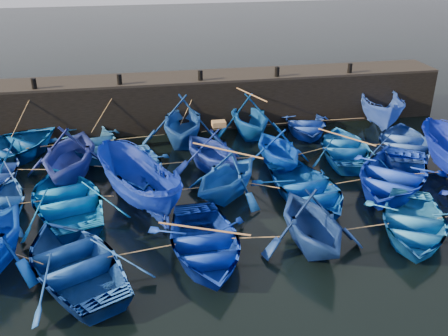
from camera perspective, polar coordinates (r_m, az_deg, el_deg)
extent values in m
plane|color=black|center=(17.87, 1.92, -6.37)|extent=(120.00, 120.00, 0.00)
cube|color=black|center=(26.81, -2.93, 7.67)|extent=(26.00, 2.50, 2.50)
cube|color=black|center=(26.44, -2.99, 10.37)|extent=(26.00, 2.50, 0.12)
cylinder|color=black|center=(25.69, -20.90, 9.01)|extent=(0.24, 0.24, 0.50)
cylinder|color=black|center=(25.28, -11.86, 9.89)|extent=(0.24, 0.24, 0.50)
cylinder|color=black|center=(25.50, -2.72, 10.53)|extent=(0.24, 0.24, 0.50)
cylinder|color=black|center=(26.33, 6.08, 10.90)|extent=(0.24, 0.24, 0.50)
cylinder|color=black|center=(27.73, 14.19, 11.02)|extent=(0.24, 0.24, 0.50)
imported|color=navy|center=(24.42, -23.78, 2.02)|extent=(7.00, 7.05, 1.20)
imported|color=#205B93|center=(24.10, -15.05, 2.84)|extent=(4.52, 5.59, 1.03)
imported|color=navy|center=(24.11, -4.77, 5.45)|extent=(4.69, 5.21, 2.43)
imported|color=#0946A1|center=(25.06, 2.88, 6.01)|extent=(3.76, 4.31, 2.19)
imported|color=navy|center=(26.15, 9.25, 5.05)|extent=(3.87, 4.87, 0.91)
imported|color=blue|center=(27.57, 17.53, 6.49)|extent=(3.46, 5.58, 2.02)
imported|color=navy|center=(21.33, -17.21, 1.69)|extent=(4.83, 5.35, 2.47)
imported|color=#144AAF|center=(21.17, -9.90, 0.00)|extent=(3.48, 4.65, 0.92)
imported|color=navy|center=(21.22, -1.39, 2.14)|extent=(4.62, 4.91, 2.06)
imported|color=#0338D3|center=(21.70, 6.24, 2.35)|extent=(3.65, 4.08, 1.92)
imported|color=#0C4C97|center=(23.48, 13.67, 2.31)|extent=(4.30, 5.28, 0.96)
imported|color=#2149A1|center=(24.61, 19.98, 2.65)|extent=(5.37, 6.07, 1.04)
imported|color=blue|center=(19.20, -17.48, -3.37)|extent=(5.02, 6.05, 1.09)
imported|color=navy|center=(18.71, -9.87, -1.76)|extent=(3.93, 5.42, 1.97)
imported|color=#0F4AB8|center=(19.06, 0.34, -0.80)|extent=(4.95, 4.95, 1.98)
imported|color=#053C96|center=(19.42, 9.45, -2.28)|extent=(4.09, 5.22, 0.99)
imported|color=#0B2CCD|center=(21.07, 18.64, -0.81)|extent=(6.54, 6.78, 1.15)
imported|color=navy|center=(15.73, -16.70, -10.20)|extent=(5.48, 6.17, 1.06)
imported|color=#072695|center=(15.98, -2.29, -8.54)|extent=(3.48, 4.80, 0.98)
imported|color=navy|center=(16.28, 9.99, -5.99)|extent=(3.64, 4.15, 2.06)
imported|color=#135EB2|center=(18.17, 20.80, -5.89)|extent=(4.94, 5.53, 0.95)
cube|color=olive|center=(20.84, -0.60, 5.07)|extent=(0.57, 0.42, 0.22)
cylinder|color=tan|center=(24.19, -19.44, 2.42)|extent=(1.91, 0.31, 0.04)
cylinder|color=tan|center=(24.11, -9.86, 3.47)|extent=(2.58, 0.31, 0.04)
cylinder|color=tan|center=(24.74, -0.86, 4.43)|extent=(1.59, 0.43, 0.04)
cylinder|color=tan|center=(25.64, 6.11, 5.05)|extent=(1.19, 0.08, 0.04)
cylinder|color=tan|center=(26.85, 13.46, 5.44)|extent=(2.33, 0.08, 0.04)
cylinder|color=tan|center=(21.98, -21.09, -0.17)|extent=(1.42, 0.30, 0.04)
cylinder|color=tan|center=(21.33, -13.49, 0.12)|extent=(0.87, 0.37, 0.04)
cylinder|color=tan|center=(21.21, -5.62, 0.60)|extent=(1.39, 0.10, 0.04)
cylinder|color=tan|center=(21.59, 2.45, 1.17)|extent=(1.10, 0.21, 0.04)
cylinder|color=tan|center=(22.61, 10.07, 1.93)|extent=(1.55, 0.56, 0.04)
cylinder|color=tan|center=(23.99, 16.91, 2.59)|extent=(1.08, 0.21, 0.04)
cylinder|color=tan|center=(19.38, -21.22, -3.67)|extent=(0.75, 0.11, 0.04)
cylinder|color=tan|center=(19.01, -13.65, -3.15)|extent=(0.78, 0.15, 0.04)
cylinder|color=tan|center=(19.01, -4.67, -2.46)|extent=(1.59, 0.12, 0.04)
cylinder|color=tan|center=(19.27, 4.91, -2.06)|extent=(1.21, 0.74, 0.04)
cylinder|color=tan|center=(20.17, 14.23, -1.48)|extent=(1.86, 0.30, 0.04)
cylinder|color=tan|center=(21.79, 22.03, -0.55)|extent=(1.13, 0.07, 0.04)
cylinder|color=tan|center=(16.23, -21.37, -9.68)|extent=(0.90, 0.71, 0.04)
cylinder|color=tan|center=(15.71, -9.43, -9.32)|extent=(2.15, 0.35, 0.04)
cylinder|color=tan|center=(16.15, 3.90, -7.92)|extent=(1.66, 0.25, 0.04)
cylinder|color=tan|center=(17.26, 15.61, -6.54)|extent=(1.90, 0.14, 0.04)
cylinder|color=tan|center=(25.56, -22.05, 5.70)|extent=(1.30, 1.14, 2.09)
cylinder|color=tan|center=(25.19, -13.37, 6.62)|extent=(1.59, 0.86, 2.09)
cylinder|color=tan|center=(25.43, -3.85, 7.44)|extent=(1.21, 0.60, 2.09)
cylinder|color=tan|center=(26.29, 4.18, 8.03)|extent=(1.82, 0.19, 2.09)
cylinder|color=tan|center=(26.72, 7.30, 8.18)|extent=(1.24, 0.14, 2.09)
cylinder|color=tan|center=(28.19, 15.30, 8.40)|extent=(1.37, 0.18, 2.09)
cylinder|color=#99724C|center=(24.70, 2.94, 8.47)|extent=(1.08, 2.84, 0.06)
cylinder|color=#99724C|center=(23.29, 13.80, 3.46)|extent=(1.77, 2.49, 0.06)
cylinder|color=#99724C|center=(18.64, 0.35, 2.02)|extent=(2.34, 1.97, 0.06)
cylinder|color=#99724C|center=(15.69, -2.32, -6.97)|extent=(2.74, 1.32, 0.06)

